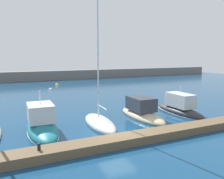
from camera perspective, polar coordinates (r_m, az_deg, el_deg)
ground_plane at (r=18.24m, az=1.24°, el=-11.46°), size 120.00×120.00×0.00m
dock_pier at (r=16.82m, az=3.72°, el=-12.14°), size 25.99×1.58×0.59m
breakwater_seawall at (r=60.67m, az=-18.03°, el=3.21°), size 108.00×3.19×2.35m
motorboat_teal_second at (r=20.01m, az=-16.90°, el=-8.23°), size 2.55×7.11×3.74m
sailboat_white_third at (r=20.89m, az=-3.07°, el=-8.14°), size 2.41×6.16×12.48m
motorboat_sand_fourth at (r=23.71m, az=7.25°, el=-5.39°), size 2.39×7.13×3.39m
motorboat_charcoal_fifth at (r=26.15m, az=16.21°, el=-4.10°), size 2.00×6.94×3.22m
mooring_buoy_white at (r=43.67m, az=-14.86°, el=-0.06°), size 0.68×0.68×0.68m
mooring_buoy_yellow at (r=50.06m, az=-13.36°, el=1.04°), size 0.77×0.77×0.77m
dock_bollard at (r=14.86m, az=-17.52°, el=-13.23°), size 0.20×0.20×0.44m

